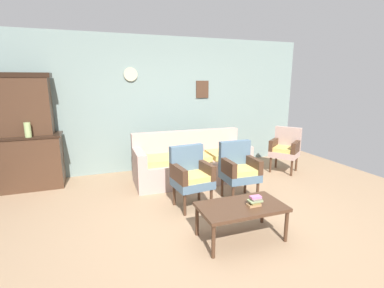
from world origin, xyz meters
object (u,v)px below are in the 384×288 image
floral_couch (191,163)px  armchair_near_cabinet (191,174)px  book_stack_on_table (255,201)px  wingback_chair_by_fireplace (285,147)px  coffee_table (241,209)px  side_cabinet (28,162)px  armchair_near_couch_end (239,168)px  vase_on_cabinet (28,130)px

floral_couch → armchair_near_cabinet: bearing=-110.0°
floral_couch → book_stack_on_table: floral_couch is taller
floral_couch → book_stack_on_table: (0.01, -2.15, 0.15)m
wingback_chair_by_fireplace → coffee_table: wingback_chair_by_fireplace is taller
side_cabinet → wingback_chair_by_fireplace: size_ratio=1.28×
floral_couch → wingback_chair_by_fireplace: same height
armchair_near_couch_end → book_stack_on_table: size_ratio=5.34×
side_cabinet → book_stack_on_table: bearing=-44.7°
side_cabinet → armchair_near_couch_end: 3.59m
armchair_near_couch_end → book_stack_on_table: (-0.41, -1.12, -0.02)m
armchair_near_couch_end → coffee_table: 1.20m
floral_couch → coffee_table: 2.09m
armchair_near_cabinet → side_cabinet: bearing=145.3°
side_cabinet → floral_couch: (2.77, -0.60, -0.14)m
coffee_table → vase_on_cabinet: bearing=135.6°
vase_on_cabinet → side_cabinet: bearing=117.3°
side_cabinet → coffee_table: (2.65, -2.69, -0.09)m
side_cabinet → book_stack_on_table: 3.91m
armchair_near_couch_end → coffee_table: (-0.55, -1.06, -0.12)m
wingback_chair_by_fireplace → book_stack_on_table: bearing=-134.6°
armchair_near_cabinet → wingback_chair_by_fireplace: size_ratio=1.00×
vase_on_cabinet → armchair_near_couch_end: (3.10, -1.44, -0.55)m
vase_on_cabinet → floral_couch: size_ratio=0.12×
vase_on_cabinet → wingback_chair_by_fireplace: size_ratio=0.27×
vase_on_cabinet → coffee_table: (2.55, -2.50, -0.68)m
vase_on_cabinet → floral_couch: 2.80m
floral_couch → book_stack_on_table: 2.16m
vase_on_cabinet → book_stack_on_table: (2.68, -2.56, -0.58)m
wingback_chair_by_fireplace → book_stack_on_table: 2.83m
side_cabinet → armchair_near_cabinet: bearing=-34.7°
side_cabinet → floral_couch: side_cabinet is taller
armchair_near_cabinet → book_stack_on_table: (0.39, -1.10, -0.02)m
side_cabinet → coffee_table: 3.77m
vase_on_cabinet → coffee_table: 3.63m
floral_couch → armchair_near_cabinet: 1.14m
armchair_near_cabinet → wingback_chair_by_fireplace: bearing=21.1°
wingback_chair_by_fireplace → book_stack_on_table: (-1.99, -2.01, -0.02)m
armchair_near_cabinet → book_stack_on_table: size_ratio=5.34×
coffee_table → wingback_chair_by_fireplace: bearing=42.5°
vase_on_cabinet → floral_couch: bearing=-8.7°
vase_on_cabinet → armchair_near_cabinet: 2.78m
armchair_near_couch_end → book_stack_on_table: 1.20m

